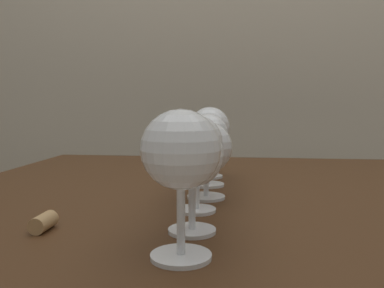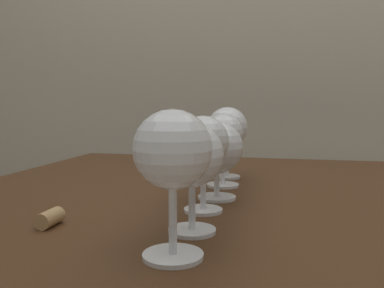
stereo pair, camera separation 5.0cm
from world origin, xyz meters
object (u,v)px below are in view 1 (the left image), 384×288
(wine_glass_empty, at_px, (192,158))
(wine_glass_chardonnay, at_px, (181,152))
(wine_glass_white, at_px, (210,128))
(cork, at_px, (43,222))
(wine_glass_merlot, at_px, (208,136))
(wine_glass_port, at_px, (197,144))
(wine_glass_amber, at_px, (206,149))

(wine_glass_empty, bearing_deg, wine_glass_chardonnay, -91.01)
(wine_glass_white, bearing_deg, cork, -114.81)
(wine_glass_merlot, xyz_separation_m, cork, (-0.19, -0.31, -0.09))
(wine_glass_chardonnay, distance_m, cork, 0.23)
(wine_glass_chardonnay, bearing_deg, wine_glass_port, 90.96)
(wine_glass_amber, xyz_separation_m, cork, (-0.19, -0.20, -0.07))
(wine_glass_white, bearing_deg, wine_glass_empty, -89.11)
(wine_glass_amber, relative_size, wine_glass_white, 0.85)
(wine_glass_port, height_order, wine_glass_amber, wine_glass_port)
(wine_glass_amber, height_order, cork, wine_glass_amber)
(wine_glass_port, bearing_deg, wine_glass_empty, -87.34)
(cork, bearing_deg, wine_glass_amber, 46.11)
(wine_glass_chardonnay, relative_size, wine_glass_port, 1.08)
(wine_glass_empty, height_order, wine_glass_merlot, wine_glass_merlot)
(wine_glass_chardonnay, bearing_deg, wine_glass_amber, 89.10)
(wine_glass_chardonnay, xyz_separation_m, wine_glass_amber, (0.00, 0.27, -0.03))
(wine_glass_amber, bearing_deg, wine_glass_white, 92.51)
(wine_glass_amber, bearing_deg, cork, -133.89)
(wine_glass_port, distance_m, wine_glass_white, 0.29)
(wine_glass_amber, height_order, wine_glass_white, wine_glass_white)
(wine_glass_empty, xyz_separation_m, cork, (-0.19, -0.02, -0.08))
(wine_glass_white, relative_size, cork, 3.73)
(wine_glass_amber, height_order, wine_glass_merlot, wine_glass_merlot)
(wine_glass_chardonnay, distance_m, wine_glass_white, 0.47)
(wine_glass_white, height_order, cork, wine_glass_white)
(wine_glass_amber, relative_size, wine_glass_merlot, 0.93)
(wine_glass_empty, xyz_separation_m, wine_glass_amber, (0.00, 0.19, -0.01))
(wine_glass_port, bearing_deg, wine_glass_chardonnay, -89.04)
(cork, bearing_deg, wine_glass_port, 31.68)
(wine_glass_merlot, height_order, cork, wine_glass_merlot)
(wine_glass_merlot, distance_m, cork, 0.37)
(wine_glass_amber, xyz_separation_m, wine_glass_merlot, (-0.00, 0.11, 0.02))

